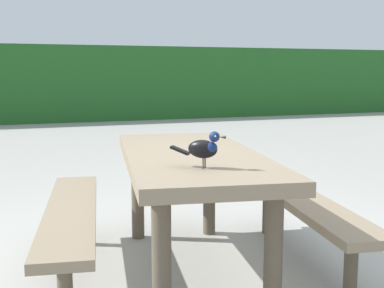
% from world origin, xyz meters
% --- Properties ---
extents(ground_plane, '(60.00, 60.00, 0.00)m').
position_xyz_m(ground_plane, '(0.00, 0.00, 0.00)').
color(ground_plane, '#A3A099').
extents(hedge_wall, '(28.00, 2.21, 1.83)m').
position_xyz_m(hedge_wall, '(0.00, 10.60, 0.92)').
color(hedge_wall, '#235B23').
rests_on(hedge_wall, ground).
extents(picnic_table_foreground, '(1.95, 1.97, 0.74)m').
position_xyz_m(picnic_table_foreground, '(-0.02, 0.04, 0.56)').
color(picnic_table_foreground, '#84725B').
rests_on(picnic_table_foreground, ground).
extents(bird_grackle, '(0.23, 0.21, 0.18)m').
position_xyz_m(bird_grackle, '(-0.14, -0.46, 0.84)').
color(bird_grackle, black).
rests_on(bird_grackle, picnic_table_foreground).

